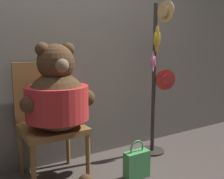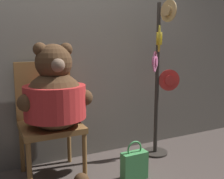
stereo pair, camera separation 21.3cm
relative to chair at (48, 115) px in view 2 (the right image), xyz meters
name	(u,v)px [view 2 (the right image)]	position (x,y,z in m)	size (l,w,h in m)	color
wall_back	(50,47)	(0.10, 0.27, 0.63)	(8.00, 0.10, 2.40)	slate
chair	(48,115)	(0.00, 0.00, 0.00)	(0.53, 0.52, 1.06)	olive
teddy_bear	(55,98)	(0.03, -0.18, 0.19)	(0.64, 0.57, 1.23)	#4C331E
hat_display_rack	(160,76)	(1.17, -0.14, 0.33)	(0.45, 0.39, 1.66)	#332D28
handbag_on_ground	(134,165)	(0.66, -0.47, -0.43)	(0.24, 0.10, 0.36)	#479E56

